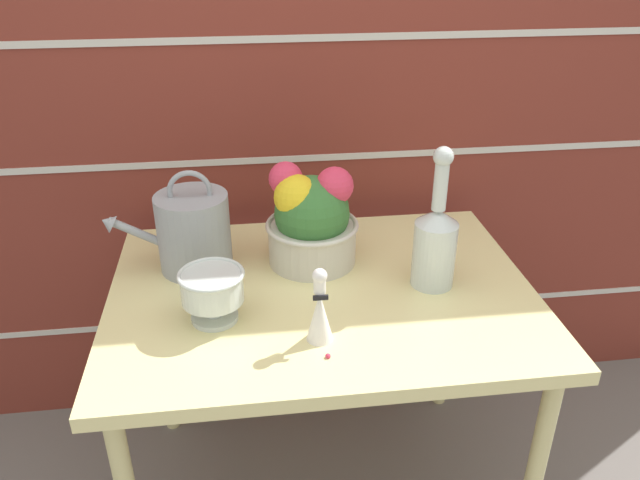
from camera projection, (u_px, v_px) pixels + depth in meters
brick_wall at (300, 97)px, 1.88m from camera, size 3.60×0.08×2.20m
patio_table at (322, 312)px, 1.63m from camera, size 1.08×0.80×0.74m
watering_can at (193, 231)px, 1.65m from camera, size 0.34×0.19×0.28m
crystal_pedestal_bowl at (212, 290)px, 1.44m from camera, size 0.16×0.16×0.13m
flower_planter at (311, 219)px, 1.67m from camera, size 0.25×0.25×0.28m
glass_decanter at (435, 241)px, 1.57m from camera, size 0.11×0.11×0.37m
figurine_vase at (320, 311)px, 1.38m from camera, size 0.06×0.06×0.18m
fallen_petal at (328, 356)px, 1.35m from camera, size 0.01×0.01×0.01m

